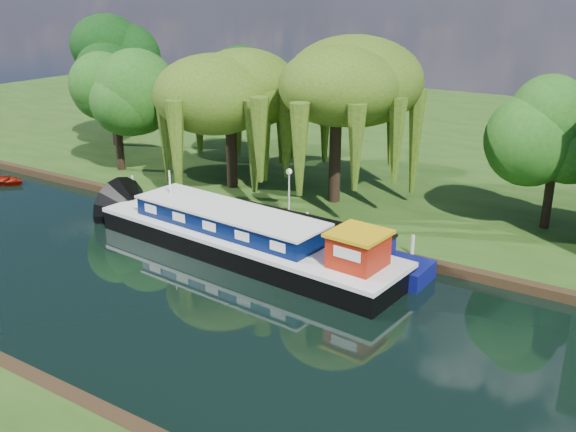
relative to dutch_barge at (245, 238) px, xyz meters
The scene contains 14 objects.
ground 5.09m from the dutch_barge, 108.82° to the right, with size 120.00×120.00×0.00m, color black.
far_bank 29.32m from the dutch_barge, 93.16° to the left, with size 120.00×52.00×0.45m, color #203E11.
dutch_barge is the anchor object (origin of this frame).
narrowboat 3.00m from the dutch_barge, 37.22° to the left, with size 13.23×2.59×1.92m.
red_dinghy 21.41m from the dutch_barge, behind, with size 2.24×3.13×0.65m, color maroon.
willow_left 11.83m from the dutch_barge, 131.06° to the left, with size 6.89×6.89×8.25m.
willow_right 10.70m from the dutch_barge, 89.03° to the left, with size 7.26×7.26×8.84m.
tree_far_left 18.23m from the dutch_barge, 156.81° to the left, with size 5.03×5.03×8.11m.
tree_far_back 25.87m from the dutch_barge, 151.26° to the left, with size 5.54×5.54×9.31m.
tree_far_mid 16.58m from the dutch_barge, 123.30° to the left, with size 4.70×4.70×7.69m.
tree_far_right 16.86m from the dutch_barge, 42.78° to the left, with size 4.27×4.27×6.98m.
lamppost 6.06m from the dutch_barge, 100.95° to the left, with size 0.36×0.36×2.56m.
mooring_posts 4.23m from the dutch_barge, 120.00° to the left, with size 19.16×0.16×1.00m.
reeds_near 13.39m from the dutch_barge, 66.87° to the right, with size 33.70×1.50×1.10m.
Camera 1 is at (19.53, -19.08, 12.77)m, focal length 40.00 mm.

